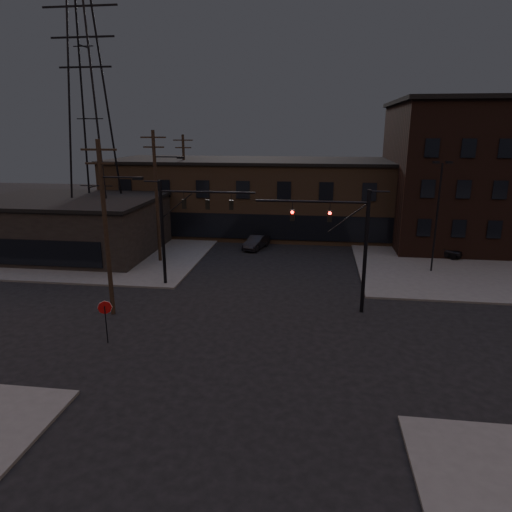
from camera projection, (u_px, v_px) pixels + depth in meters
The scene contains 18 objects.
ground at pixel (254, 336), 26.45m from camera, with size 140.00×140.00×0.00m, color black.
sidewalk_ne at pixel (508, 251), 44.58m from camera, with size 30.00×30.00×0.15m, color #474744.
sidewalk_nw at pixel (84, 237), 50.28m from camera, with size 30.00×30.00×0.15m, color #474744.
building_row at pixel (288, 198), 52.10m from camera, with size 40.00×12.00×8.00m, color #4B3927.
building_right at pixel (502, 175), 46.54m from camera, with size 22.00×16.00×14.00m, color black.
building_left at pixel (70, 227), 43.64m from camera, with size 16.00×12.00×5.00m, color black.
traffic_signal_near at pixel (348, 238), 28.72m from camera, with size 7.12×0.24×8.00m.
traffic_signal_far at pixel (179, 221), 33.61m from camera, with size 7.12×0.24×8.00m.
stop_sign at pixel (105, 312), 25.09m from camera, with size 0.72×0.33×2.48m.
utility_pole_near at pixel (106, 225), 28.00m from camera, with size 3.70×0.28×11.00m.
utility_pole_mid at pixel (157, 194), 39.52m from camera, with size 3.70×0.28×11.50m.
utility_pole_far at pixel (185, 182), 51.20m from camera, with size 2.20×0.28×11.00m.
transmission_tower at pixel (90, 119), 42.60m from camera, with size 7.00×7.00×25.00m, color black, non-canonical shape.
lot_light_a at pixel (438, 207), 36.65m from camera, with size 1.50×0.28×9.14m.
lot_light_b at pixel (494, 199), 40.64m from camera, with size 1.50×0.28×9.14m.
parked_car_lot_a at pixel (440, 249), 42.31m from camera, with size 1.61×4.01×1.37m, color black.
parked_car_lot_b at pixel (482, 247), 43.10m from camera, with size 1.87×4.61×1.34m, color silver.
car_crossing at pixel (256, 242), 45.58m from camera, with size 1.40×4.03×1.33m, color black.
Camera 1 is at (3.38, -24.00, 11.56)m, focal length 32.00 mm.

